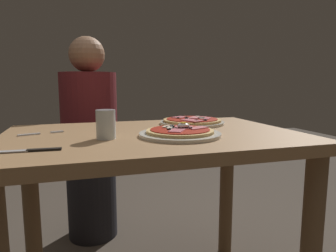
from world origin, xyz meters
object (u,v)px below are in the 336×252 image
object	(u,v)px
dining_table	(153,167)
diner_person	(90,145)
water_glass_near	(106,126)
pizza_foreground	(180,133)
pizza_across_left	(192,121)
fork	(37,134)
knife	(29,150)

from	to	relation	value
dining_table	diner_person	size ratio (longest dim) A/B	0.91
dining_table	water_glass_near	world-z (taller)	water_glass_near
pizza_foreground	pizza_across_left	distance (m)	0.31
pizza_foreground	water_glass_near	distance (m)	0.26
pizza_foreground	water_glass_near	world-z (taller)	water_glass_near
fork	diner_person	size ratio (longest dim) A/B	0.13
water_glass_near	dining_table	bearing A→B (deg)	22.14
pizza_foreground	fork	bearing A→B (deg)	159.15
pizza_across_left	pizza_foreground	bearing A→B (deg)	-119.40
diner_person	knife	bearing A→B (deg)	77.86
pizza_across_left	knife	bearing A→B (deg)	-148.96
pizza_foreground	water_glass_near	bearing A→B (deg)	174.71
pizza_across_left	water_glass_near	distance (m)	0.47
pizza_across_left	diner_person	distance (m)	0.72
pizza_across_left	fork	world-z (taller)	pizza_across_left
dining_table	water_glass_near	xyz separation A→B (m)	(-0.18, -0.07, 0.17)
dining_table	fork	xyz separation A→B (m)	(-0.41, 0.09, 0.13)
water_glass_near	diner_person	bearing A→B (deg)	91.50
dining_table	fork	world-z (taller)	fork
pizza_foreground	fork	distance (m)	0.52
fork	diner_person	distance (m)	0.69
dining_table	diner_person	bearing A→B (deg)	105.56
pizza_across_left	fork	distance (m)	0.64
dining_table	pizza_across_left	size ratio (longest dim) A/B	3.74
pizza_across_left	water_glass_near	size ratio (longest dim) A/B	2.97
pizza_foreground	water_glass_near	xyz separation A→B (m)	(-0.25, 0.02, 0.03)
dining_table	pizza_across_left	world-z (taller)	pizza_across_left
dining_table	pizza_foreground	xyz separation A→B (m)	(0.07, -0.10, 0.14)
knife	diner_person	size ratio (longest dim) A/B	0.17
pizza_across_left	fork	xyz separation A→B (m)	(-0.63, -0.09, -0.01)
pizza_foreground	diner_person	world-z (taller)	diner_person
dining_table	pizza_foreground	size ratio (longest dim) A/B	3.75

